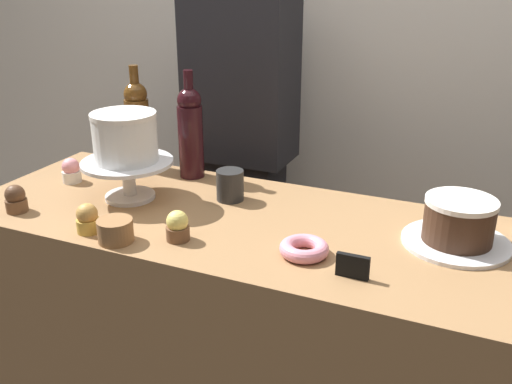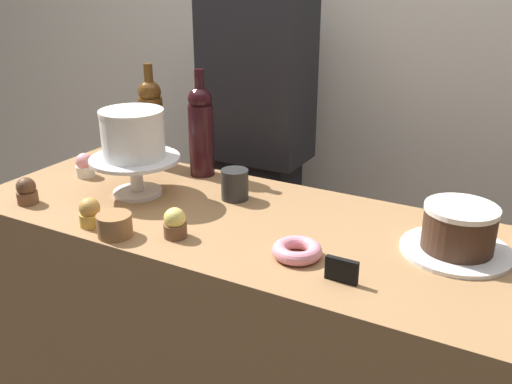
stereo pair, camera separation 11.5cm
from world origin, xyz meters
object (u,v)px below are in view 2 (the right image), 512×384
Objects in this scene: chocolate_round_cake at (459,228)px; cupcake_chocolate at (27,191)px; wine_bottle_dark_red at (201,129)px; wine_bottle_amber at (152,121)px; price_sign_chalkboard at (342,270)px; white_layer_cake at (134,133)px; coffee_cup_ceramic at (235,184)px; cupcake_strawberry at (85,166)px; cupcake_lemon at (175,223)px; cookie_stack at (115,225)px; cake_stand_pedestal at (137,168)px; cupcake_caramel at (90,213)px; barista_figure at (257,160)px; donut_pink at (297,250)px.

chocolate_round_cake is 1.11m from cupcake_chocolate.
wine_bottle_dark_red is 1.00× the size of wine_bottle_amber.
price_sign_chalkboard is at bearing -27.01° from wine_bottle_amber.
wine_bottle_dark_red reaches higher than white_layer_cake.
cupcake_strawberry is at bearing -172.43° from coffee_cup_ceramic.
cupcake_lemon and cupcake_chocolate have the same top height.
cupcake_lemon reaches higher than cookie_stack.
cupcake_chocolate is at bearing -137.47° from cake_stand_pedestal.
chocolate_round_cake reaches higher than cupcake_caramel.
cupcake_caramel is at bearing -175.95° from price_sign_chalkboard.
cupcake_lemon is (0.38, -0.40, -0.11)m from wine_bottle_amber.
chocolate_round_cake is 0.92m from barista_figure.
chocolate_round_cake is 2.18× the size of cupcake_chocolate.
cake_stand_pedestal reaches higher than price_sign_chalkboard.
cupcake_chocolate is (-0.48, -0.03, 0.00)m from cupcake_lemon.
donut_pink is at bearing -37.49° from coffee_cup_ceramic.
cake_stand_pedestal is 0.56m from barista_figure.
coffee_cup_ceramic reaches higher than cupcake_caramel.
wine_bottle_amber is at bearing 118.13° from cookie_stack.
cupcake_lemon is (0.26, -0.17, -0.04)m from cake_stand_pedestal.
barista_figure is (-0.59, 0.72, -0.07)m from price_sign_chalkboard.
wine_bottle_dark_red is (-0.79, 0.16, 0.08)m from chocolate_round_cake.
cupcake_caramel is (0.03, -0.23, -0.14)m from white_layer_cake.
wine_bottle_dark_red and wine_bottle_amber have the same top height.
chocolate_round_cake is at bearing 22.51° from cookie_stack.
barista_figure is at bearing 80.92° from cake_stand_pedestal.
wine_bottle_amber is 0.42m from barista_figure.
wine_bottle_amber is (-0.12, 0.23, -0.03)m from white_layer_cake.
cupcake_lemon is 0.15m from cookie_stack.
cookie_stack is at bearing -36.91° from cupcake_strawberry.
white_layer_cake is at bearing 98.78° from cupcake_caramel.
cake_stand_pedestal is 2.99× the size of cookie_stack.
chocolate_round_cake is 2.18× the size of cupcake_lemon.
wine_bottle_dark_red is 4.38× the size of cupcake_lemon.
wine_bottle_amber is 0.78m from donut_pink.
coffee_cup_ceramic is at bearing -32.90° from wine_bottle_dark_red.
white_layer_cake is (-0.00, 0.00, 0.10)m from cake_stand_pedestal.
chocolate_round_cake is 2.18× the size of cupcake_caramel.
wine_bottle_dark_red reaches higher than cupcake_strawberry.
cupcake_caramel is at bearing -5.42° from cupcake_chocolate.
donut_pink is 0.13m from price_sign_chalkboard.
cake_stand_pedestal is 0.77× the size of wine_bottle_dark_red.
cupcake_lemon is at bearing 179.35° from price_sign_chalkboard.
barista_figure is at bearing 124.86° from donut_pink.
cupcake_lemon is 0.27m from coffee_cup_ceramic.
barista_figure is at bearing 103.29° from cupcake_lemon.
cupcake_chocolate is 0.05× the size of barista_figure.
wine_bottle_amber is 3.83× the size of coffee_cup_ceramic.
cake_stand_pedestal is at bearing -107.63° from wine_bottle_dark_red.
barista_figure is at bearing 80.92° from white_layer_cake.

